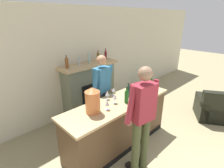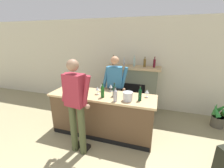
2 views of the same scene
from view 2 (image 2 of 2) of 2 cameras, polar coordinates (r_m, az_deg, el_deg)
wall_back_panel at (r=4.81m, az=5.01°, el=7.52°), size 12.00×0.07×2.75m
bar_counter at (r=3.54m, az=-3.70°, el=-11.43°), size 2.37×0.71×0.98m
fireplace_stone at (r=4.67m, az=7.85°, el=-1.44°), size 1.58×0.52×1.70m
potted_plant_corner at (r=4.71m, az=35.68°, el=-9.77°), size 0.43×0.47×0.71m
person_customer at (r=2.82m, az=-13.59°, el=-7.46°), size 0.65×0.35×1.85m
person_bartender at (r=3.83m, az=1.08°, el=-1.18°), size 0.65×0.35×1.76m
copper_dispenser at (r=3.53m, az=-12.74°, el=0.68°), size 0.25×0.29×0.45m
ice_bucket_steel at (r=3.01m, az=6.03°, el=-4.68°), size 0.20×0.20×0.18m
wine_bottle_chardonnay_pale at (r=3.20m, az=0.91°, el=-2.39°), size 0.08×0.08×0.29m
wine_bottle_riesling_slim at (r=3.14m, az=-3.65°, el=-2.69°), size 0.07×0.07×0.31m
wine_bottle_cabernet_heavy at (r=2.95m, az=1.25°, el=-4.21°), size 0.08×0.08×0.29m
wine_bottle_burgundy_dark at (r=3.03m, az=10.62°, el=-3.82°), size 0.07×0.07×0.30m
wine_glass_near_bucket at (r=3.33m, az=-5.56°, el=-1.77°), size 0.09×0.09×0.18m
wine_glass_back_row at (r=3.37m, az=-10.18°, el=-1.79°), size 0.08×0.08×0.18m
wine_glass_front_left at (r=3.24m, az=13.20°, el=-2.85°), size 0.08×0.08×0.17m
wine_glass_mid_counter at (r=3.51m, az=-4.05°, el=-0.72°), size 0.08×0.08×0.18m
wine_glass_front_right at (r=3.48m, az=-0.45°, el=-0.90°), size 0.08×0.08×0.17m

